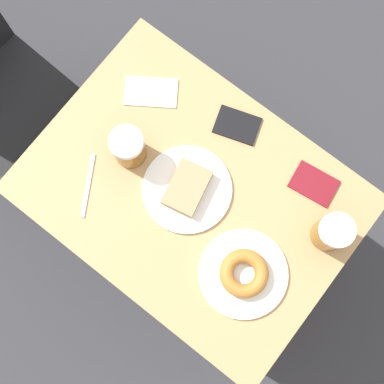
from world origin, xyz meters
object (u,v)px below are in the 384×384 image
object	(u,v)px
plate_with_donut	(244,273)
fork	(88,185)
beer_mug_left	(128,147)
passport_far_edge	(314,184)
beer_mug_center	(332,233)
passport_near_edge	(237,125)
plate_with_cake	(188,188)
napkin_folded	(151,92)

from	to	relation	value
plate_with_donut	fork	world-z (taller)	plate_with_donut
plate_with_donut	fork	xyz separation A→B (m)	(-0.07, 0.50, -0.02)
beer_mug_left	passport_far_edge	world-z (taller)	beer_mug_left
beer_mug_center	fork	size ratio (longest dim) A/B	0.76
beer_mug_left	passport_near_edge	world-z (taller)	beer_mug_left
plate_with_donut	passport_far_edge	distance (m)	0.33
plate_with_cake	beer_mug_center	world-z (taller)	beer_mug_center
passport_far_edge	plate_with_cake	bearing A→B (deg)	129.91
napkin_folded	passport_near_edge	distance (m)	0.27
plate_with_donut	beer_mug_center	size ratio (longest dim) A/B	1.96
beer_mug_center	passport_near_edge	bearing A→B (deg)	75.09
passport_far_edge	beer_mug_center	bearing A→B (deg)	-131.00
beer_mug_center	passport_near_edge	distance (m)	0.41
beer_mug_left	passport_near_edge	xyz separation A→B (m)	(0.25, -0.19, -0.06)
passport_near_edge	beer_mug_left	bearing A→B (deg)	143.10
plate_with_cake	plate_with_donut	size ratio (longest dim) A/B	1.03
plate_with_donut	fork	bearing A→B (deg)	98.14
beer_mug_left	beer_mug_center	size ratio (longest dim) A/B	1.00
beer_mug_center	napkin_folded	world-z (taller)	beer_mug_center
plate_with_cake	plate_with_donut	xyz separation A→B (m)	(-0.10, -0.27, 0.00)
passport_near_edge	plate_with_donut	bearing A→B (deg)	-140.94
napkin_folded	passport_far_edge	xyz separation A→B (m)	(0.07, -0.54, 0.00)
beer_mug_left	passport_far_edge	bearing A→B (deg)	-62.01
plate_with_cake	fork	bearing A→B (deg)	125.97
beer_mug_center	passport_far_edge	distance (m)	0.16
passport_near_edge	beer_mug_center	bearing A→B (deg)	-104.91
beer_mug_left	napkin_folded	world-z (taller)	beer_mug_left
beer_mug_left	fork	distance (m)	0.16
plate_with_cake	beer_mug_left	size ratio (longest dim) A/B	2.03
beer_mug_left	plate_with_cake	bearing A→B (deg)	-84.42
passport_far_edge	napkin_folded	bearing A→B (deg)	97.13
napkin_folded	plate_with_cake	bearing A→B (deg)	-121.65
plate_with_cake	plate_with_donut	world-z (taller)	plate_with_donut
beer_mug_left	passport_far_edge	xyz separation A→B (m)	(0.25, -0.47, -0.06)
beer_mug_left	napkin_folded	xyz separation A→B (m)	(0.18, 0.07, -0.06)
fork	plate_with_cake	bearing A→B (deg)	-54.03
passport_near_edge	napkin_folded	bearing A→B (deg)	105.65
napkin_folded	passport_near_edge	bearing A→B (deg)	-74.35
plate_with_donut	fork	distance (m)	0.50
fork	passport_near_edge	size ratio (longest dim) A/B	1.13
fork	passport_far_edge	world-z (taller)	passport_far_edge
beer_mug_center	passport_far_edge	size ratio (longest dim) A/B	0.92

